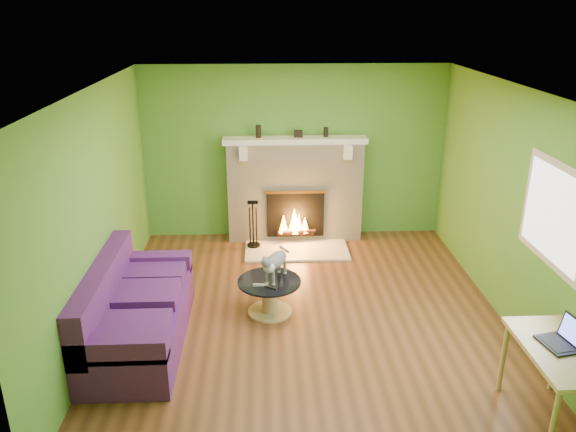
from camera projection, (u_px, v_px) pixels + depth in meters
name	position (u px, v px, depth m)	size (l,w,h in m)	color
floor	(306.00, 315.00, 6.54)	(5.00, 5.00, 0.00)	#583119
ceiling	(309.00, 89.00, 5.62)	(5.00, 5.00, 0.00)	white
wall_back	(294.00, 153.00, 8.41)	(5.00, 5.00, 0.00)	#559A32
wall_front	(336.00, 339.00, 3.74)	(5.00, 5.00, 0.00)	#559A32
wall_left	(97.00, 214.00, 5.98)	(5.00, 5.00, 0.00)	#559A32
wall_right	(511.00, 207.00, 6.17)	(5.00, 5.00, 0.00)	#559A32
window_frame	(554.00, 215.00, 5.24)	(1.20, 1.20, 0.00)	silver
window_pane	(553.00, 215.00, 5.24)	(1.06, 1.06, 0.00)	white
fireplace	(295.00, 190.00, 8.43)	(2.10, 0.46, 1.58)	beige
hearth	(297.00, 250.00, 8.21)	(1.50, 0.75, 0.03)	beige
mantel	(295.00, 140.00, 8.14)	(2.10, 0.28, 0.08)	white
sofa	(134.00, 313.00, 5.90)	(0.90, 1.99, 0.89)	#521B67
coffee_table	(270.00, 294.00, 6.51)	(0.74, 0.74, 0.42)	tan
desk	(561.00, 358.00, 4.61)	(0.60, 1.03, 0.76)	tan
cat	(276.00, 264.00, 6.42)	(0.23, 0.62, 0.38)	#5E5E63
remote_silver	(261.00, 285.00, 6.32)	(0.17, 0.04, 0.02)	gray
remote_black	(271.00, 287.00, 6.27)	(0.16, 0.04, 0.02)	black
laptop	(560.00, 333.00, 4.58)	(0.28, 0.32, 0.24)	black
fire_tools	(253.00, 224.00, 8.20)	(0.19, 0.19, 0.71)	black
mantel_vase_left	(258.00, 131.00, 8.09)	(0.08, 0.08, 0.18)	black
mantel_vase_right	(326.00, 132.00, 8.14)	(0.07, 0.07, 0.14)	black
mantel_box	(298.00, 134.00, 8.13)	(0.12, 0.08, 0.10)	black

